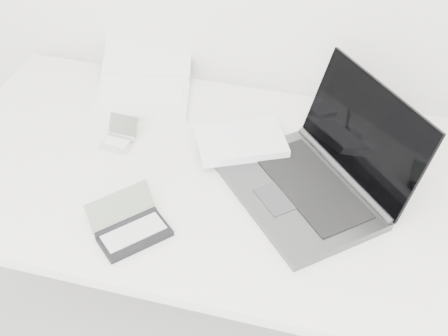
% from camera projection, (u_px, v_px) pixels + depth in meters
% --- Properties ---
extents(desk, '(1.60, 0.80, 0.73)m').
position_uv_depth(desk, '(239.00, 190.00, 1.62)').
color(desk, white).
rests_on(desk, ground).
extents(laptop_large, '(0.61, 0.53, 0.26)m').
position_uv_depth(laptop_large, '(302.00, 168.00, 1.55)').
color(laptop_large, '#4E5053').
rests_on(laptop_large, desk).
extents(netbook_open_white, '(0.35, 0.41, 0.07)m').
position_uv_depth(netbook_open_white, '(144.00, 87.00, 1.86)').
color(netbook_open_white, white).
rests_on(netbook_open_white, desk).
extents(pda_silver, '(0.09, 0.10, 0.06)m').
position_uv_depth(pda_silver, '(119.00, 139.00, 1.69)').
color(pda_silver, silver).
rests_on(pda_silver, desk).
extents(palmtop_charcoal, '(0.20, 0.20, 0.08)m').
position_uv_depth(palmtop_charcoal, '(131.00, 228.00, 1.44)').
color(palmtop_charcoal, black).
rests_on(palmtop_charcoal, desk).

